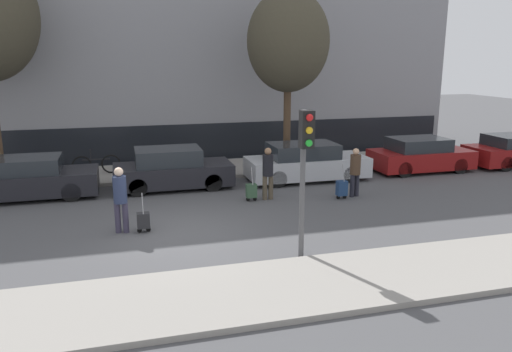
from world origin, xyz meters
name	(u,v)px	position (x,y,z in m)	size (l,w,h in m)	color
ground_plane	(179,234)	(0.00, 0.00, 0.00)	(80.00, 80.00, 0.00)	#4C4C4F
sidewalk_near	(203,298)	(0.00, -3.75, 0.06)	(28.00, 2.50, 0.12)	gray
sidewalk_far	(157,172)	(0.00, 7.00, 0.06)	(28.00, 3.00, 0.12)	gray
building_facade	(144,30)	(0.00, 10.82, 5.57)	(28.00, 3.29, 11.17)	gray
parked_car_0	(28,179)	(-4.22, 4.64, 0.63)	(4.21, 1.74, 1.33)	black
parked_car_1	(172,170)	(0.36, 4.66, 0.65)	(3.99, 1.74, 1.40)	black
parked_car_2	(306,163)	(5.22, 4.56, 0.64)	(4.41, 1.78, 1.36)	#B7BABF
parked_car_3	(420,155)	(10.10, 4.72, 0.63)	(3.92, 1.78, 1.33)	maroon
pedestrian_left	(120,196)	(-1.39, 0.50, 0.98)	(0.35, 0.34, 1.72)	#383347
trolley_left	(143,220)	(-0.85, 0.38, 0.32)	(0.34, 0.29, 1.06)	#262628
pedestrian_center	(268,170)	(3.13, 2.45, 0.94)	(0.35, 0.34, 1.67)	#4C4233
trolley_center	(251,191)	(2.58, 2.42, 0.33)	(0.34, 0.29, 1.08)	#335138
pedestrian_right	(355,170)	(5.93, 2.03, 0.90)	(0.34, 0.34, 1.59)	#23232D
trolley_right	(342,188)	(5.41, 1.86, 0.35)	(0.34, 0.29, 1.13)	navy
traffic_light	(305,154)	(2.50, -2.37, 2.39)	(0.28, 0.47, 3.34)	#515154
parked_bicycle	(97,164)	(-2.21, 7.06, 0.49)	(1.77, 0.06, 0.96)	black
bare_tree_down_street	(288,42)	(5.01, 6.13, 4.97)	(3.11, 3.11, 6.78)	#4C3826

